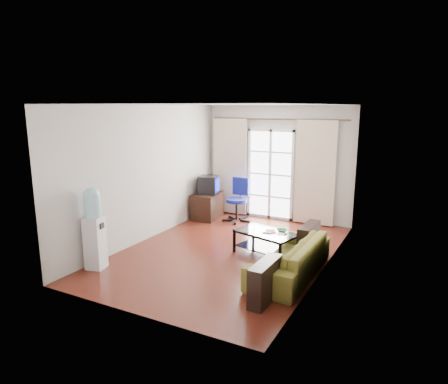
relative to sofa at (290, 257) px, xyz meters
The scene contains 20 objects.
floor 1.47m from the sofa, 161.72° to the left, with size 5.20×5.20×0.00m, color #5A2115.
ceiling 2.81m from the sofa, 161.72° to the left, with size 5.20×5.20×0.00m, color white.
wall_back 3.51m from the sofa, 114.15° to the left, with size 3.60×0.02×2.70m, color #B8B5AF.
wall_front 2.76m from the sofa, 122.50° to the right, with size 3.60×0.02×2.70m, color #B8B5AF.
wall_left 3.37m from the sofa, behind, with size 0.02×5.20×2.70m, color #B8B5AF.
wall_right 1.23m from the sofa, 46.31° to the left, with size 0.02×5.20×2.70m, color #B8B5AF.
french_door 3.45m from the sofa, 116.87° to the left, with size 1.16×0.06×2.15m.
curtain_rod 3.87m from the sofa, 114.87° to the left, with size 0.04×0.04×3.30m, color #4C3F2D.
curtain_left 4.00m from the sofa, 131.22° to the left, with size 0.90×0.07×2.35m, color beige.
curtain_right 3.10m from the sofa, 98.12° to the left, with size 0.90×0.07×2.35m, color beige.
radiator 3.01m from the sofa, 100.89° to the left, with size 0.64×0.12×0.64m, color #979799.
sofa is the anchor object (origin of this frame).
coffee_table 0.92m from the sofa, 136.78° to the left, with size 1.22×0.89×0.44m.
bowl 0.89m from the sofa, 118.11° to the left, with size 0.24×0.24×0.05m, color green.
book 0.92m from the sofa, 135.73° to the left, with size 0.23×0.25×0.02m, color #AB152C.
remote 0.85m from the sofa, 137.48° to the left, with size 0.17×0.05×0.02m, color black.
tv_stand 3.66m from the sofa, 141.31° to the left, with size 0.55×0.83×0.61m, color black.
crt_tv 3.72m from the sofa, 140.84° to the left, with size 0.55×0.56×0.42m.
task_chair 3.19m from the sofa, 131.15° to the left, with size 0.71×0.71×1.02m.
water_cooler 3.25m from the sofa, 157.16° to the right, with size 0.34×0.34×1.39m.
Camera 1 is at (3.23, -6.30, 2.67)m, focal length 32.00 mm.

